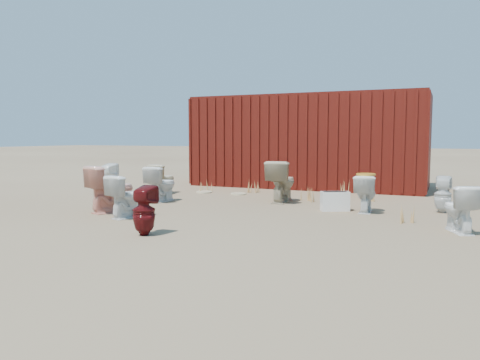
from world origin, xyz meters
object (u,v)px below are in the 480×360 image
at_px(shipping_container, 310,142).
at_px(toilet_back_beige_right, 282,181).
at_px(toilet_front_maroon, 144,211).
at_px(toilet_back_e, 443,194).
at_px(toilet_front_e, 460,209).
at_px(toilet_back_beige_left, 163,179).
at_px(toilet_front_c, 128,196).
at_px(toilet_front_a, 161,184).
at_px(toilet_back_yellowlid, 365,194).
at_px(toilet_back_a, 108,181).
at_px(toilet_front_pink, 111,189).
at_px(loose_tank, 335,201).

bearing_deg(shipping_container, toilet_back_beige_right, -83.98).
relative_size(toilet_front_maroon, toilet_back_e, 1.05).
bearing_deg(shipping_container, toilet_front_e, -55.11).
bearing_deg(toilet_back_beige_left, toilet_front_c, 115.90).
height_order(toilet_front_a, toilet_back_yellowlid, toilet_front_a).
height_order(toilet_front_maroon, toilet_back_a, toilet_back_a).
bearing_deg(toilet_front_pink, toilet_back_e, -134.19).
bearing_deg(toilet_front_pink, toilet_front_e, -151.81).
bearing_deg(toilet_front_a, toilet_back_beige_left, -53.94).
distance_m(toilet_front_pink, toilet_back_beige_right, 3.37).
height_order(toilet_front_a, toilet_back_a, toilet_back_a).
xyz_separation_m(toilet_front_e, loose_tank, (-2.00, 1.18, -0.16)).
bearing_deg(toilet_front_c, toilet_front_a, -57.88).
bearing_deg(toilet_front_e, toilet_front_a, -31.49).
height_order(toilet_front_pink, toilet_front_maroon, toilet_front_pink).
bearing_deg(toilet_back_e, toilet_front_c, 32.56).
height_order(toilet_front_e, loose_tank, toilet_front_e).
xyz_separation_m(toilet_front_a, toilet_front_c, (0.57, -1.83, -0.01)).
relative_size(shipping_container, toilet_back_beige_left, 8.69).
height_order(shipping_container, loose_tank, shipping_container).
bearing_deg(loose_tank, toilet_front_e, -58.71).
height_order(toilet_front_maroon, loose_tank, toilet_front_maroon).
xyz_separation_m(toilet_front_pink, toilet_back_e, (5.35, 2.33, -0.09)).
height_order(shipping_container, toilet_front_a, shipping_container).
relative_size(toilet_front_c, toilet_back_a, 0.93).
bearing_deg(loose_tank, toilet_front_a, 155.78).
height_order(shipping_container, toilet_front_pink, shipping_container).
height_order(toilet_back_a, toilet_back_e, toilet_back_a).
bearing_deg(toilet_front_pink, toilet_back_beige_left, -53.38).
relative_size(toilet_back_a, toilet_back_beige_left, 1.10).
bearing_deg(toilet_back_a, toilet_front_a, -178.45).
bearing_deg(toilet_back_beige_right, toilet_front_e, 149.25).
bearing_deg(toilet_back_beige_right, toilet_front_c, 57.22).
height_order(shipping_container, toilet_front_maroon, shipping_container).
bearing_deg(toilet_back_beige_right, toilet_back_beige_left, -5.57).
bearing_deg(shipping_container, toilet_front_a, -114.58).
distance_m(toilet_front_a, toilet_front_pink, 1.51).
distance_m(toilet_front_pink, toilet_back_beige_left, 2.77).
relative_size(toilet_front_c, loose_tank, 1.41).
height_order(toilet_front_pink, toilet_front_e, toilet_front_pink).
distance_m(toilet_back_e, loose_tank, 1.87).
height_order(toilet_back_a, toilet_back_beige_left, toilet_back_a).
xyz_separation_m(toilet_front_e, toilet_back_a, (-6.89, 0.92, 0.04)).
xyz_separation_m(toilet_front_maroon, loose_tank, (1.89, 3.13, -0.16)).
bearing_deg(toilet_front_c, shipping_container, -87.93).
xyz_separation_m(toilet_front_a, loose_tank, (3.53, 0.25, -0.19)).
relative_size(toilet_front_pink, toilet_back_e, 1.29).
bearing_deg(toilet_front_a, toilet_front_maroon, 123.67).
relative_size(shipping_container, toilet_front_e, 8.99).
relative_size(toilet_front_pink, toilet_back_beige_right, 0.98).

